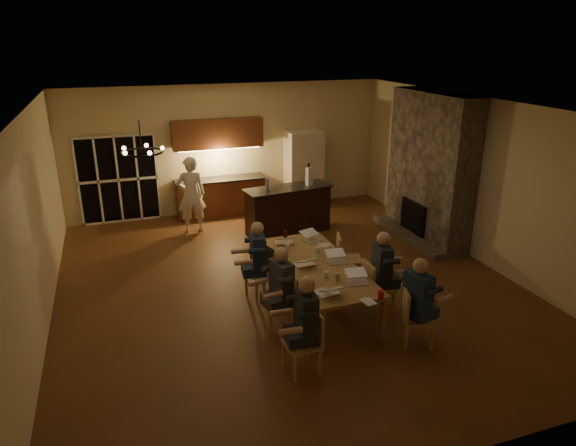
% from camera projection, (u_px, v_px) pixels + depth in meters
% --- Properties ---
extents(floor, '(9.00, 9.00, 0.00)m').
position_uv_depth(floor, '(287.00, 283.00, 9.43)').
color(floor, brown).
rests_on(floor, ground).
extents(back_wall, '(8.00, 0.04, 3.20)m').
position_uv_depth(back_wall, '(228.00, 149.00, 12.89)').
color(back_wall, beige).
rests_on(back_wall, ground).
extents(left_wall, '(0.04, 9.00, 3.20)m').
position_uv_depth(left_wall, '(32.00, 228.00, 7.64)').
color(left_wall, beige).
rests_on(left_wall, ground).
extents(right_wall, '(0.04, 9.00, 3.20)m').
position_uv_depth(right_wall, '(479.00, 180.00, 10.12)').
color(right_wall, beige).
rests_on(right_wall, ground).
extents(ceiling, '(8.00, 9.00, 0.04)m').
position_uv_depth(ceiling, '(287.00, 106.00, 8.32)').
color(ceiling, white).
rests_on(ceiling, back_wall).
extents(french_doors, '(1.86, 0.08, 2.10)m').
position_uv_depth(french_doors, '(118.00, 180.00, 12.20)').
color(french_doors, black).
rests_on(french_doors, ground).
extents(fireplace, '(0.58, 2.50, 3.20)m').
position_uv_depth(fireplace, '(430.00, 168.00, 11.08)').
color(fireplace, '#756A5C').
rests_on(fireplace, ground).
extents(kitchenette, '(2.24, 0.68, 2.40)m').
position_uv_depth(kitchenette, '(220.00, 168.00, 12.65)').
color(kitchenette, brown).
rests_on(kitchenette, ground).
extents(refrigerator, '(0.90, 0.68, 2.00)m').
position_uv_depth(refrigerator, '(304.00, 169.00, 13.35)').
color(refrigerator, beige).
rests_on(refrigerator, ground).
extents(dining_table, '(1.10, 2.76, 0.75)m').
position_uv_depth(dining_table, '(319.00, 285.00, 8.57)').
color(dining_table, '#B38C47').
rests_on(dining_table, ground).
extents(bar_island, '(2.06, 0.93, 1.08)m').
position_uv_depth(bar_island, '(288.00, 210.00, 11.69)').
color(bar_island, black).
rests_on(bar_island, ground).
extents(chair_left_near, '(0.47, 0.47, 0.89)m').
position_uv_depth(chair_left_near, '(302.00, 343.00, 6.82)').
color(chair_left_near, tan).
rests_on(chair_left_near, ground).
extents(chair_left_mid, '(0.56, 0.56, 0.89)m').
position_uv_depth(chair_left_mid, '(282.00, 303.00, 7.84)').
color(chair_left_mid, tan).
rests_on(chair_left_mid, ground).
extents(chair_left_far, '(0.54, 0.54, 0.89)m').
position_uv_depth(chair_left_far, '(260.00, 272.00, 8.85)').
color(chair_left_far, tan).
rests_on(chair_left_far, ground).
extents(chair_right_near, '(0.56, 0.56, 0.89)m').
position_uv_depth(chair_right_near, '(417.00, 317.00, 7.45)').
color(chair_right_near, tan).
rests_on(chair_right_near, ground).
extents(chair_right_mid, '(0.45, 0.45, 0.89)m').
position_uv_depth(chair_right_mid, '(379.00, 287.00, 8.34)').
color(chair_right_mid, tan).
rests_on(chair_right_mid, ground).
extents(chair_right_far, '(0.56, 0.56, 0.89)m').
position_uv_depth(chair_right_far, '(349.00, 259.00, 9.39)').
color(chair_right_far, tan).
rests_on(chair_right_far, ground).
extents(person_left_near, '(0.64, 0.64, 1.38)m').
position_uv_depth(person_left_near, '(306.00, 324.00, 6.80)').
color(person_left_near, '#272C33').
rests_on(person_left_near, ground).
extents(person_right_near, '(0.71, 0.71, 1.38)m').
position_uv_depth(person_right_near, '(417.00, 302.00, 7.36)').
color(person_right_near, navy).
rests_on(person_right_near, ground).
extents(person_left_mid, '(0.70, 0.70, 1.38)m').
position_uv_depth(person_left_mid, '(282.00, 290.00, 7.73)').
color(person_left_mid, '#33393C').
rests_on(person_left_mid, ground).
extents(person_right_mid, '(0.69, 0.69, 1.38)m').
position_uv_depth(person_right_mid, '(381.00, 272.00, 8.31)').
color(person_right_mid, '#272C33').
rests_on(person_right_mid, ground).
extents(person_left_far, '(0.67, 0.67, 1.38)m').
position_uv_depth(person_left_far, '(258.00, 260.00, 8.74)').
color(person_left_far, navy).
rests_on(person_left_far, ground).
extents(standing_person, '(0.65, 0.43, 1.77)m').
position_uv_depth(standing_person, '(191.00, 195.00, 11.63)').
color(standing_person, white).
rests_on(standing_person, ground).
extents(chandelier, '(0.60, 0.60, 0.03)m').
position_uv_depth(chandelier, '(142.00, 152.00, 7.20)').
color(chandelier, black).
rests_on(chandelier, ceiling).
extents(laptop_a, '(0.36, 0.33, 0.23)m').
position_uv_depth(laptop_a, '(328.00, 287.00, 7.45)').
color(laptop_a, silver).
rests_on(laptop_a, dining_table).
extents(laptop_b, '(0.36, 0.32, 0.23)m').
position_uv_depth(laptop_b, '(358.00, 276.00, 7.77)').
color(laptop_b, silver).
rests_on(laptop_b, dining_table).
extents(laptop_c, '(0.35, 0.31, 0.23)m').
position_uv_depth(laptop_c, '(304.00, 258.00, 8.38)').
color(laptop_c, silver).
rests_on(laptop_c, dining_table).
extents(laptop_d, '(0.35, 0.31, 0.23)m').
position_uv_depth(laptop_d, '(337.00, 256.00, 8.47)').
color(laptop_d, silver).
rests_on(laptop_d, dining_table).
extents(laptop_e, '(0.37, 0.33, 0.23)m').
position_uv_depth(laptop_e, '(284.00, 237.00, 9.28)').
color(laptop_e, silver).
rests_on(laptop_e, dining_table).
extents(laptop_f, '(0.39, 0.36, 0.23)m').
position_uv_depth(laptop_f, '(313.00, 235.00, 9.36)').
color(laptop_f, silver).
rests_on(laptop_f, dining_table).
extents(mug_front, '(0.08, 0.08, 0.10)m').
position_uv_depth(mug_front, '(326.00, 275.00, 7.97)').
color(mug_front, silver).
rests_on(mug_front, dining_table).
extents(mug_mid, '(0.09, 0.09, 0.10)m').
position_uv_depth(mug_mid, '(317.00, 249.00, 8.90)').
color(mug_mid, silver).
rests_on(mug_mid, dining_table).
extents(mug_back, '(0.08, 0.08, 0.10)m').
position_uv_depth(mug_back, '(287.00, 247.00, 8.99)').
color(mug_back, silver).
rests_on(mug_back, dining_table).
extents(redcup_near, '(0.09, 0.09, 0.12)m').
position_uv_depth(redcup_near, '(381.00, 295.00, 7.32)').
color(redcup_near, red).
rests_on(redcup_near, dining_table).
extents(redcup_mid, '(0.09, 0.09, 0.12)m').
position_uv_depth(redcup_mid, '(283.00, 254.00, 8.70)').
color(redcup_mid, red).
rests_on(redcup_mid, dining_table).
extents(can_silver, '(0.07, 0.07, 0.12)m').
position_uv_depth(can_silver, '(337.00, 277.00, 7.87)').
color(can_silver, '#B2B2B7').
rests_on(can_silver, dining_table).
extents(can_cola, '(0.07, 0.07, 0.12)m').
position_uv_depth(can_cola, '(285.00, 234.00, 9.56)').
color(can_cola, '#3F0F0C').
rests_on(can_cola, dining_table).
extents(plate_near, '(0.26, 0.26, 0.02)m').
position_uv_depth(plate_near, '(352.00, 273.00, 8.10)').
color(plate_near, silver).
rests_on(plate_near, dining_table).
extents(plate_left, '(0.27, 0.27, 0.02)m').
position_uv_depth(plate_left, '(324.00, 292.00, 7.51)').
color(plate_left, silver).
rests_on(plate_left, dining_table).
extents(plate_far, '(0.22, 0.22, 0.02)m').
position_uv_depth(plate_far, '(324.00, 246.00, 9.16)').
color(plate_far, silver).
rests_on(plate_far, dining_table).
extents(notepad, '(0.18, 0.24, 0.01)m').
position_uv_depth(notepad, '(368.00, 302.00, 7.25)').
color(notepad, white).
rests_on(notepad, dining_table).
extents(bar_bottle, '(0.08, 0.08, 0.24)m').
position_uv_depth(bar_bottle, '(267.00, 184.00, 11.33)').
color(bar_bottle, '#99999E').
rests_on(bar_bottle, bar_island).
extents(bar_blender, '(0.15, 0.15, 0.41)m').
position_uv_depth(bar_blender, '(309.00, 176.00, 11.59)').
color(bar_blender, silver).
rests_on(bar_blender, bar_island).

